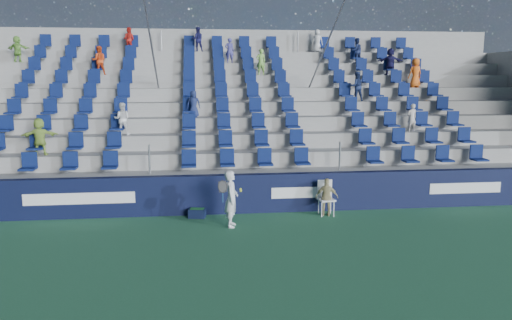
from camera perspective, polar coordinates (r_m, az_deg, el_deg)
The scene contains 7 objects.
ground at distance 12.56m, azimuth 0.59°, elevation -9.83°, with size 70.00×70.00×0.00m, color #2E6C46.
sponsor_wall at distance 15.39m, azimuth -0.88°, elevation -3.84°, with size 24.00×0.32×1.20m.
grandstand at distance 20.15m, azimuth -2.38°, elevation 3.78°, with size 24.00×8.17×6.63m.
tennis_player at distance 13.94m, azimuth -2.84°, elevation -4.43°, with size 0.69×0.65×1.59m.
line_judge_chair at distance 15.33m, azimuth 7.95°, elevation -3.99°, with size 0.51×0.52×1.05m.
line_judge at distance 15.18m, azimuth 8.09°, elevation -4.22°, with size 0.67×0.28×1.15m, color tan.
ball_bin at distance 15.04m, azimuth -6.74°, elevation -5.99°, with size 0.54×0.41×0.28m.
Camera 1 is at (-1.51, -11.74, 4.18)m, focal length 35.00 mm.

